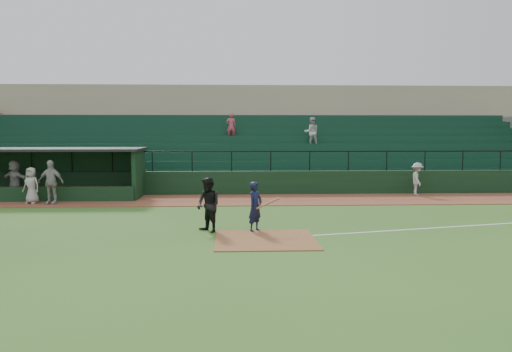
{
  "coord_description": "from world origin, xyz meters",
  "views": [
    {
      "loc": [
        -1.01,
        -16.36,
        3.27
      ],
      "look_at": [
        0.0,
        5.0,
        1.4
      ],
      "focal_mm": 36.71,
      "sensor_mm": 36.0,
      "label": 1
    }
  ],
  "objects": [
    {
      "name": "foul_line",
      "position": [
        8.0,
        1.2,
        0.01
      ],
      "size": [
        17.49,
        4.44,
        0.01
      ],
      "primitive_type": "cube",
      "rotation": [
        0.0,
        0.0,
        0.24
      ],
      "color": "white",
      "rests_on": "ground"
    },
    {
      "name": "dugout_player_b",
      "position": [
        -9.88,
        7.13,
        0.83
      ],
      "size": [
        0.9,
        0.71,
        1.61
      ],
      "primitive_type": "imported",
      "rotation": [
        0.0,
        0.0,
        -0.29
      ],
      "color": "#A49F99",
      "rests_on": "warning_track"
    },
    {
      "name": "ground",
      "position": [
        0.0,
        0.0,
        0.0
      ],
      "size": [
        90.0,
        90.0,
        0.0
      ],
      "primitive_type": "plane",
      "color": "#315B1D",
      "rests_on": "ground"
    },
    {
      "name": "dugout",
      "position": [
        -9.75,
        9.56,
        1.33
      ],
      "size": [
        8.9,
        3.2,
        2.42
      ],
      "color": "black",
      "rests_on": "ground"
    },
    {
      "name": "stadium_structure",
      "position": [
        -0.0,
        16.46,
        2.3
      ],
      "size": [
        38.0,
        13.08,
        6.4
      ],
      "color": "black",
      "rests_on": "ground"
    },
    {
      "name": "runner",
      "position": [
        8.25,
        9.18,
        0.85
      ],
      "size": [
        0.77,
        1.14,
        1.64
      ],
      "primitive_type": "imported",
      "rotation": [
        0.0,
        0.0,
        1.41
      ],
      "color": "#AAA59F",
      "rests_on": "warning_track"
    },
    {
      "name": "dugout_player_a",
      "position": [
        -8.97,
        6.93,
        1.0
      ],
      "size": [
        1.18,
        0.6,
        1.93
      ],
      "primitive_type": "imported",
      "rotation": [
        0.0,
        0.0,
        -0.11
      ],
      "color": "#9F9B95",
      "rests_on": "warning_track"
    },
    {
      "name": "umpire",
      "position": [
        -1.75,
        0.33,
        0.88
      ],
      "size": [
        1.06,
        1.09,
        1.76
      ],
      "primitive_type": "imported",
      "rotation": [
        0.0,
        0.0,
        -0.87
      ],
      "color": "black",
      "rests_on": "ground"
    },
    {
      "name": "dugout_player_c",
      "position": [
        -11.27,
        8.82,
        0.95
      ],
      "size": [
        1.78,
        1.26,
        1.85
      ],
      "primitive_type": "imported",
      "rotation": [
        0.0,
        0.0,
        2.68
      ],
      "color": "#A7A29C",
      "rests_on": "warning_track"
    },
    {
      "name": "home_plate_dirt",
      "position": [
        0.0,
        -1.0,
        0.01
      ],
      "size": [
        3.0,
        3.0,
        0.03
      ],
      "primitive_type": "cube",
      "color": "brown",
      "rests_on": "ground"
    },
    {
      "name": "batter_at_plate",
      "position": [
        -0.24,
        0.32,
        0.81
      ],
      "size": [
        1.13,
        0.72,
        1.62
      ],
      "color": "black",
      "rests_on": "ground"
    },
    {
      "name": "warning_track",
      "position": [
        0.0,
        8.0,
        0.01
      ],
      "size": [
        40.0,
        4.0,
        0.03
      ],
      "primitive_type": "cube",
      "color": "brown",
      "rests_on": "ground"
    }
  ]
}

